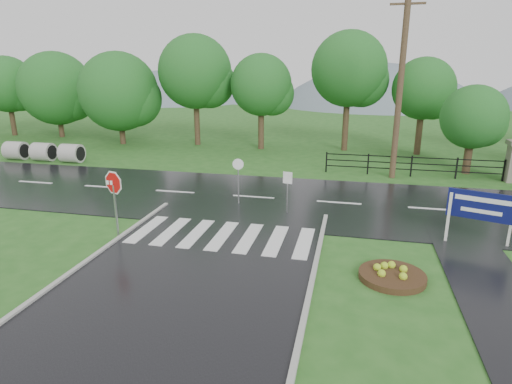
# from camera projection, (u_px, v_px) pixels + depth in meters

# --- Properties ---
(ground) EXTENTS (120.00, 120.00, 0.00)m
(ground) POSITION_uv_depth(u_px,v_px,m) (165.00, 310.00, 10.97)
(ground) COLOR #285E1F
(ground) RESTS_ON ground
(main_road) EXTENTS (90.00, 8.00, 0.04)m
(main_road) POSITION_uv_depth(u_px,v_px,m) (254.00, 198.00, 20.32)
(main_road) COLOR black
(main_road) RESTS_ON ground
(walkway) EXTENTS (2.20, 11.00, 0.04)m
(walkway) POSITION_uv_depth(u_px,v_px,m) (482.00, 273.00, 12.89)
(walkway) COLOR black
(walkway) RESTS_ON ground
(crosswalk) EXTENTS (6.50, 2.80, 0.02)m
(crosswalk) POSITION_uv_depth(u_px,v_px,m) (222.00, 235.00, 15.63)
(crosswalk) COLOR silver
(crosswalk) RESTS_ON ground
(fence_west) EXTENTS (9.58, 0.08, 1.20)m
(fence_west) POSITION_uv_depth(u_px,v_px,m) (412.00, 164.00, 24.07)
(fence_west) COLOR black
(fence_west) RESTS_ON ground
(hills) EXTENTS (102.00, 48.00, 48.00)m
(hills) POSITION_uv_depth(u_px,v_px,m) (344.00, 194.00, 75.39)
(hills) COLOR slate
(hills) RESTS_ON ground
(treeline) EXTENTS (83.20, 5.20, 10.00)m
(treeline) POSITION_uv_depth(u_px,v_px,m) (307.00, 147.00, 33.20)
(treeline) COLOR #1D5D22
(treeline) RESTS_ON ground
(culvert_pipes) EXTENTS (5.50, 1.20, 1.20)m
(culvert_pipes) POSITION_uv_depth(u_px,v_px,m) (44.00, 152.00, 28.12)
(culvert_pipes) COLOR #9E9B93
(culvert_pipes) RESTS_ON ground
(stop_sign) EXTENTS (1.10, 0.41, 2.61)m
(stop_sign) POSITION_uv_depth(u_px,v_px,m) (114.00, 188.00, 15.25)
(stop_sign) COLOR #939399
(stop_sign) RESTS_ON ground
(estate_billboard) EXTENTS (2.12, 0.77, 1.91)m
(estate_billboard) POSITION_uv_depth(u_px,v_px,m) (481.00, 209.00, 14.63)
(estate_billboard) COLOR silver
(estate_billboard) RESTS_ON ground
(flower_bed) EXTENTS (1.93, 1.93, 0.39)m
(flower_bed) POSITION_uv_depth(u_px,v_px,m) (392.00, 275.00, 12.50)
(flower_bed) COLOR #332111
(flower_bed) RESTS_ON ground
(reg_sign_small) EXTENTS (0.40, 0.12, 1.83)m
(reg_sign_small) POSITION_uv_depth(u_px,v_px,m) (288.00, 184.00, 17.73)
(reg_sign_small) COLOR #939399
(reg_sign_small) RESTS_ON ground
(reg_sign_round) EXTENTS (0.48, 0.12, 2.11)m
(reg_sign_round) POSITION_uv_depth(u_px,v_px,m) (238.00, 176.00, 18.97)
(reg_sign_round) COLOR #939399
(reg_sign_round) RESTS_ON ground
(utility_pole_east) EXTENTS (1.74, 0.33, 9.80)m
(utility_pole_east) POSITION_uv_depth(u_px,v_px,m) (400.00, 87.00, 22.62)
(utility_pole_east) COLOR #473523
(utility_pole_east) RESTS_ON ground
(entrance_tree_left) EXTENTS (3.58, 3.58, 5.06)m
(entrance_tree_left) POSITION_uv_depth(u_px,v_px,m) (473.00, 117.00, 24.07)
(entrance_tree_left) COLOR #3D2B1C
(entrance_tree_left) RESTS_ON ground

